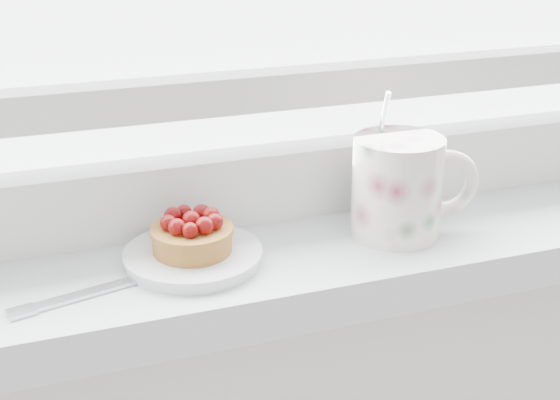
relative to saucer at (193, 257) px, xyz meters
name	(u,v)px	position (x,y,z in m)	size (l,w,h in m)	color
saucer	(193,257)	(0.00, 0.00, 0.00)	(0.12, 0.12, 0.01)	silver
raspberry_tart	(192,234)	(0.00, 0.00, 0.02)	(0.07, 0.07, 0.04)	brown
floral_mug	(400,184)	(0.20, -0.01, 0.04)	(0.13, 0.10, 0.14)	silver
fork	(132,281)	(-0.06, -0.02, 0.00)	(0.21, 0.07, 0.00)	silver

